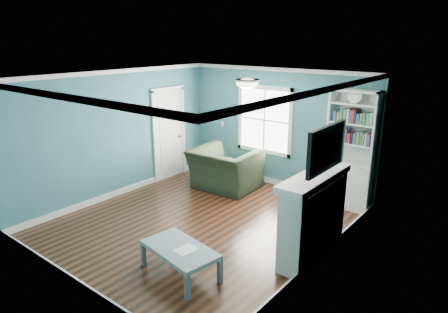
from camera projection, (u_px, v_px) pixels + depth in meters
The scene contains 13 objects.
floor at pixel (201, 222), 7.21m from camera, with size 5.00×5.00×0.00m, color black.
room_walls at pixel (200, 137), 6.75m from camera, with size 5.00×5.00×5.00m.
trim at pixel (200, 157), 6.85m from camera, with size 4.50×5.00×2.60m.
window at pixel (265, 120), 8.83m from camera, with size 1.40×0.06×1.50m.
bookshelf at pixel (350, 162), 7.61m from camera, with size 0.90×0.35×2.31m.
fireplace at pixel (314, 217), 5.93m from camera, with size 0.44×1.58×1.30m.
tv at pixel (327, 148), 5.55m from camera, with size 0.06×1.10×0.65m, color black.
door at pixel (169, 133), 9.28m from camera, with size 0.12×0.98×2.17m.
ceiling_fixture at pixel (247, 83), 6.01m from camera, with size 0.38×0.38×0.15m.
light_switch at pixel (222, 124), 9.62m from camera, with size 0.08×0.01×0.12m, color white.
recliner at pixel (225, 163), 8.66m from camera, with size 1.36×0.89×1.19m, color black.
coffee_table at pixel (180, 251), 5.55m from camera, with size 1.21×0.79×0.41m.
paper_sheet at pixel (186, 250), 5.47m from camera, with size 0.23×0.29×0.00m, color white.
Camera 1 is at (4.41, -4.88, 3.21)m, focal length 32.00 mm.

